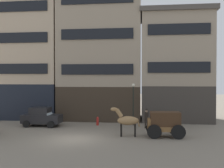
{
  "coord_description": "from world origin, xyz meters",
  "views": [
    {
      "loc": [
        5.05,
        -18.67,
        4.55
      ],
      "look_at": [
        2.68,
        2.09,
        4.15
      ],
      "focal_mm": 40.75,
      "sensor_mm": 36.0,
      "label": 1
    }
  ],
  "objects": [
    {
      "name": "building_center_left",
      "position": [
        0.46,
        10.44,
        7.69
      ],
      "size": [
        9.56,
        6.26,
        15.29
      ],
      "color": "#33281E",
      "rests_on": "ground_plane"
    },
    {
      "name": "ground_plane",
      "position": [
        0.0,
        0.0,
        0.0
      ],
      "size": [
        120.0,
        120.0,
        0.0
      ],
      "primitive_type": "plane",
      "color": "slate"
    },
    {
      "name": "building_center_right",
      "position": [
        8.82,
        10.44,
        6.04
      ],
      "size": [
        7.86,
        6.26,
        12.0
      ],
      "color": "#38332D",
      "rests_on": "ground_plane"
    },
    {
      "name": "pedestrian_officer",
      "position": [
        5.56,
        4.91,
        0.98
      ],
      "size": [
        0.37,
        0.37,
        1.79
      ],
      "color": "black",
      "rests_on": "ground_plane"
    },
    {
      "name": "cargo_wagon",
      "position": [
        6.89,
        1.49,
        1.15
      ],
      "size": [
        2.95,
        1.6,
        1.98
      ],
      "color": "brown",
      "rests_on": "ground_plane"
    },
    {
      "name": "building_far_left",
      "position": [
        -8.36,
        10.44,
        9.01
      ],
      "size": [
        8.78,
        6.26,
        17.93
      ],
      "color": "black",
      "rests_on": "ground_plane"
    },
    {
      "name": "sedan_dark",
      "position": [
        -4.5,
        4.86,
        0.91
      ],
      "size": [
        3.72,
        1.9,
        1.83
      ],
      "color": "black",
      "rests_on": "ground_plane"
    },
    {
      "name": "draft_horse",
      "position": [
        3.94,
        1.48,
        1.27
      ],
      "size": [
        2.35,
        0.66,
        2.3
      ],
      "color": "#937047",
      "rests_on": "ground_plane"
    },
    {
      "name": "fire_hydrant_curbside",
      "position": [
        0.8,
        5.94,
        0.43
      ],
      "size": [
        0.24,
        0.24,
        0.83
      ],
      "color": "maroon",
      "rests_on": "ground_plane"
    },
    {
      "name": "streetlamp_curbside",
      "position": [
        4.29,
        6.43,
        2.67
      ],
      "size": [
        0.32,
        0.32,
        4.12
      ],
      "color": "black",
      "rests_on": "ground_plane"
    }
  ]
}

